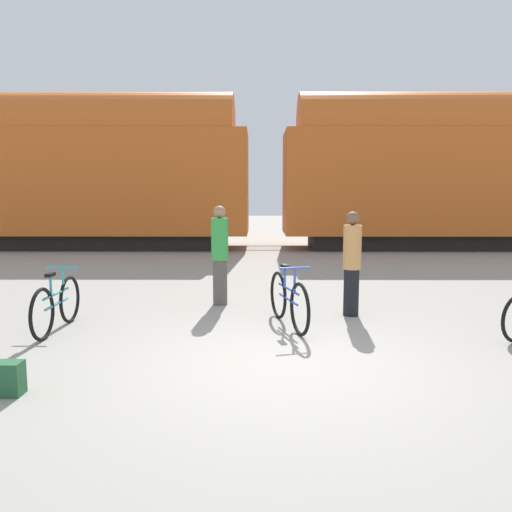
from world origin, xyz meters
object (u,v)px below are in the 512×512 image
bicycle_teal (57,305)px  backpack (8,379)px  freight_train (266,167)px  person_in_green (220,255)px  person_in_tan (352,263)px  bicycle_blue (288,300)px

bicycle_teal → backpack: size_ratio=4.99×
freight_train → person_in_green: bearing=-95.8°
bicycle_teal → person_in_tan: size_ratio=0.99×
freight_train → bicycle_teal: freight_train is taller
freight_train → backpack: 14.10m
bicycle_teal → backpack: bearing=-79.1°
person_in_green → bicycle_teal: bearing=-60.4°
bicycle_teal → backpack: (0.45, -2.35, -0.22)m
bicycle_blue → backpack: 3.94m
person_in_tan → person_in_green: bearing=-18.5°
bicycle_teal → person_in_green: person_in_green is taller
backpack → bicycle_teal: bearing=100.9°
freight_train → bicycle_blue: bearing=-89.0°
person_in_tan → backpack: bearing=41.1°
bicycle_blue → backpack: (-2.94, -2.62, -0.23)m
bicycle_blue → bicycle_teal: bicycle_blue is taller
backpack → person_in_tan: bearing=39.5°
freight_train → bicycle_blue: size_ratio=14.93×
freight_train → person_in_tan: (1.26, -10.24, -2.07)m
bicycle_blue → bicycle_teal: bearing=-175.4°
freight_train → person_in_tan: freight_train is taller
bicycle_blue → backpack: bearing=-138.3°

